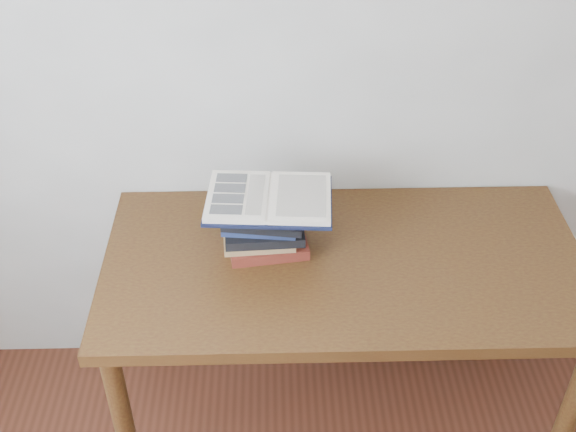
{
  "coord_description": "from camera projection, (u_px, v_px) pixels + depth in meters",
  "views": [
    {
      "loc": [
        -0.3,
        -0.24,
        2.21
      ],
      "look_at": [
        -0.26,
        1.36,
        0.96
      ],
      "focal_mm": 45.0,
      "sensor_mm": 36.0,
      "label": 1
    }
  ],
  "objects": [
    {
      "name": "desk",
      "position": [
        343.0,
        283.0,
        2.22
      ],
      "size": [
        1.45,
        0.73,
        0.78
      ],
      "color": "#4B3212",
      "rests_on": "ground"
    },
    {
      "name": "book_stack",
      "position": [
        264.0,
        225.0,
        2.15
      ],
      "size": [
        0.26,
        0.2,
        0.17
      ],
      "color": "maroon",
      "rests_on": "desk"
    },
    {
      "name": "open_book",
      "position": [
        269.0,
        198.0,
        2.09
      ],
      "size": [
        0.38,
        0.28,
        0.03
      ],
      "rotation": [
        0.0,
        0.0,
        -0.07
      ],
      "color": "black",
      "rests_on": "book_stack"
    }
  ]
}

